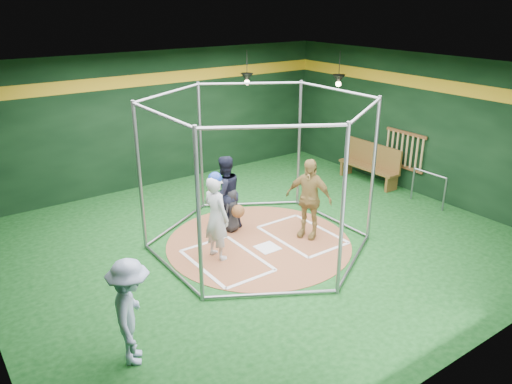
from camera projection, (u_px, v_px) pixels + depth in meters
room_shell at (259, 162)px, 9.67m from camera, size 10.10×9.10×3.53m
clay_disc at (259, 243)px, 10.30m from camera, size 3.80×3.80×0.01m
home_plate at (267, 248)px, 10.07m from camera, size 0.43×0.43×0.01m
batter_box_left at (226, 260)px, 9.59m from camera, size 1.17×1.77×0.01m
batter_box_right at (302, 235)px, 10.62m from camera, size 1.17×1.77×0.01m
batting_cage at (259, 175)px, 9.76m from camera, size 4.05×4.67×3.00m
bat_rack at (404, 150)px, 12.89m from camera, size 0.07×1.25×0.98m
pendant_lamp_near at (247, 78)px, 13.22m from camera, size 0.34×0.34×0.90m
pendant_lamp_far at (339, 79)px, 12.98m from camera, size 0.34×0.34×0.90m
batter_figure at (216, 216)px, 9.42m from camera, size 0.50×0.67×1.75m
visitor_leopard at (309, 198)px, 10.29m from camera, size 0.83×1.08×1.71m
catcher_figure at (233, 210)px, 10.64m from camera, size 0.55×0.62×0.95m
umpire at (225, 193)px, 10.66m from camera, size 0.80×0.62×1.64m
bystander_blue at (131, 312)px, 6.71m from camera, size 0.96×1.16×1.56m
dugout_bench at (371, 163)px, 13.53m from camera, size 0.43×1.84×1.07m
steel_railing at (429, 183)px, 12.02m from camera, size 0.05×0.96×0.83m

